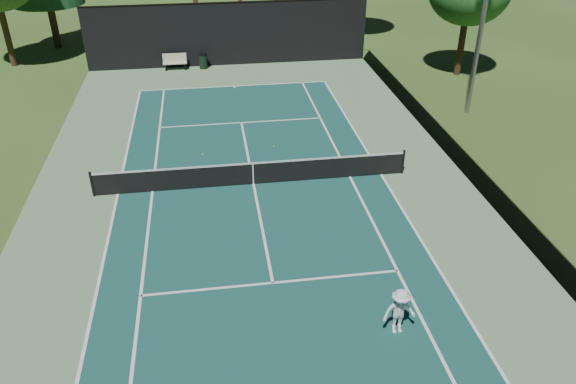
% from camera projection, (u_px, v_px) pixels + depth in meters
% --- Properties ---
extents(ground, '(160.00, 160.00, 0.00)m').
position_uv_depth(ground, '(253.00, 184.00, 23.28)').
color(ground, '#34551F').
rests_on(ground, ground).
extents(apron_slab, '(18.00, 32.00, 0.01)m').
position_uv_depth(apron_slab, '(253.00, 184.00, 23.28)').
color(apron_slab, '#658960').
rests_on(apron_slab, ground).
extents(court_surface, '(10.97, 23.77, 0.01)m').
position_uv_depth(court_surface, '(253.00, 184.00, 23.27)').
color(court_surface, '#174B46').
rests_on(court_surface, ground).
extents(court_lines, '(11.07, 23.87, 0.01)m').
position_uv_depth(court_lines, '(253.00, 184.00, 23.27)').
color(court_lines, white).
rests_on(court_lines, ground).
extents(tennis_net, '(12.90, 0.10, 1.10)m').
position_uv_depth(tennis_net, '(253.00, 173.00, 22.99)').
color(tennis_net, black).
rests_on(tennis_net, ground).
extents(fence, '(18.04, 32.05, 4.03)m').
position_uv_depth(fence, '(252.00, 140.00, 22.31)').
color(fence, black).
rests_on(fence, ground).
extents(player, '(0.98, 0.59, 1.49)m').
position_uv_depth(player, '(399.00, 311.00, 15.65)').
color(player, white).
rests_on(player, ground).
extents(tennis_ball_b, '(0.06, 0.06, 0.06)m').
position_uv_depth(tennis_ball_b, '(203.00, 154.00, 25.60)').
color(tennis_ball_b, '#CFEE36').
rests_on(tennis_ball_b, ground).
extents(tennis_ball_c, '(0.06, 0.06, 0.06)m').
position_uv_depth(tennis_ball_c, '(274.00, 146.00, 26.32)').
color(tennis_ball_c, '#CDEF36').
rests_on(tennis_ball_c, ground).
extents(tennis_ball_d, '(0.07, 0.07, 0.07)m').
position_uv_depth(tennis_ball_d, '(103.00, 157.00, 25.37)').
color(tennis_ball_d, '#D1E634').
rests_on(tennis_ball_d, ground).
extents(park_bench, '(1.50, 0.45, 1.02)m').
position_uv_depth(park_bench, '(175.00, 61.00, 35.80)').
color(park_bench, beige).
rests_on(park_bench, ground).
extents(trash_bin, '(0.56, 0.56, 0.95)m').
position_uv_depth(trash_bin, '(203.00, 61.00, 36.03)').
color(trash_bin, black).
rests_on(trash_bin, ground).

